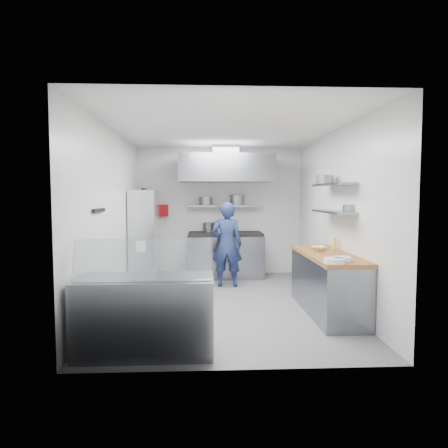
{
  "coord_description": "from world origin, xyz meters",
  "views": [
    {
      "loc": [
        -0.34,
        -6.38,
        1.76
      ],
      "look_at": [
        0.0,
        0.6,
        1.25
      ],
      "focal_mm": 32.0,
      "sensor_mm": 36.0,
      "label": 1
    }
  ],
  "objects": [
    {
      "name": "shelf_pot_a",
      "position": [
        -0.31,
        2.28,
        1.63
      ],
      "size": [
        0.28,
        0.28,
        0.18
      ],
      "primitive_type": "cylinder",
      "color": "slate",
      "rests_on": "over_range_shelf"
    },
    {
      "name": "wall_right",
      "position": [
        1.8,
        0.0,
        1.4
      ],
      "size": [
        2.8,
        5.0,
        0.02
      ],
      "primitive_type": "cube",
      "rotation": [
        1.57,
        0.0,
        -1.57
      ],
      "color": "white",
      "rests_on": "floor"
    },
    {
      "name": "extractor_hood",
      "position": [
        0.1,
        1.93,
        2.3
      ],
      "size": [
        1.9,
        1.15,
        0.55
      ],
      "primitive_type": "cube",
      "color": "gray",
      "rests_on": "wall_back"
    },
    {
      "name": "wall_left",
      "position": [
        -1.8,
        0.0,
        1.4
      ],
      "size": [
        2.8,
        5.0,
        0.02
      ],
      "primitive_type": "cube",
      "rotation": [
        1.57,
        0.0,
        1.57
      ],
      "color": "white",
      "rests_on": "floor"
    },
    {
      "name": "display_case",
      "position": [
        -1.0,
        -2.0,
        0.42
      ],
      "size": [
        1.5,
        0.7,
        0.85
      ],
      "primitive_type": "cube",
      "color": "gray",
      "rests_on": "floor"
    },
    {
      "name": "prep_counter_top",
      "position": [
        1.48,
        -0.6,
        0.87
      ],
      "size": [
        0.65,
        2.04,
        0.06
      ],
      "primitive_type": "cube",
      "color": "brown",
      "rests_on": "prep_counter_base"
    },
    {
      "name": "copper_pan",
      "position": [
        1.38,
        -0.46,
        0.93
      ],
      "size": [
        0.14,
        0.14,
        0.06
      ],
      "primitive_type": "cylinder",
      "color": "#CA7339",
      "rests_on": "prep_counter_top"
    },
    {
      "name": "plate_stack_a",
      "position": [
        1.29,
        -1.47,
        0.93
      ],
      "size": [
        0.27,
        0.27,
        0.06
      ],
      "primitive_type": "cylinder",
      "color": "white",
      "rests_on": "prep_counter_top"
    },
    {
      "name": "wall_back",
      "position": [
        0.0,
        2.5,
        1.4
      ],
      "size": [
        3.6,
        2.8,
        0.02
      ],
      "primitive_type": "cube",
      "rotation": [
        1.57,
        0.0,
        0.0
      ],
      "color": "white",
      "rests_on": "floor"
    },
    {
      "name": "rack_bin_b",
      "position": [
        -1.53,
        1.33,
        1.3
      ],
      "size": [
        0.14,
        0.18,
        0.16
      ],
      "primitive_type": "cube",
      "color": "yellow",
      "rests_on": "wire_rack"
    },
    {
      "name": "chef",
      "position": [
        0.08,
        1.21,
        0.81
      ],
      "size": [
        0.63,
        0.44,
        1.62
      ],
      "primitive_type": "imported",
      "rotation": [
        0.0,
        0.0,
        3.05
      ],
      "color": "navy",
      "rests_on": "floor"
    },
    {
      "name": "squeeze_bottle",
      "position": [
        1.73,
        -0.16,
        0.99
      ],
      "size": [
        0.06,
        0.06,
        0.18
      ],
      "primitive_type": "cylinder",
      "color": "yellow",
      "rests_on": "prep_counter_top"
    },
    {
      "name": "ceiling",
      "position": [
        0.0,
        0.0,
        2.8
      ],
      "size": [
        5.0,
        5.0,
        0.0
      ],
      "primitive_type": "plane",
      "rotation": [
        3.14,
        0.0,
        0.0
      ],
      "color": "silver",
      "rests_on": "wall_back"
    },
    {
      "name": "wall_front",
      "position": [
        0.0,
        -2.5,
        1.4
      ],
      "size": [
        3.6,
        2.8,
        0.02
      ],
      "primitive_type": "cube",
      "rotation": [
        -1.57,
        0.0,
        0.0
      ],
      "color": "white",
      "rests_on": "floor"
    },
    {
      "name": "shelf_pot_c",
      "position": [
        1.77,
        -0.7,
        1.57
      ],
      "size": [
        0.22,
        0.22,
        0.1
      ],
      "primitive_type": "cylinder",
      "color": "slate",
      "rests_on": "wall_shelf_lower"
    },
    {
      "name": "plate_stack_b",
      "position": [
        1.43,
        -1.35,
        0.93
      ],
      "size": [
        0.24,
        0.24,
        0.06
      ],
      "primitive_type": "cylinder",
      "color": "white",
      "rests_on": "prep_counter_top"
    },
    {
      "name": "stock_pot_mid",
      "position": [
        0.03,
        2.01,
        1.08
      ],
      "size": [
        0.33,
        0.33,
        0.24
      ],
      "primitive_type": "cylinder",
      "color": "slate",
      "rests_on": "cooktop"
    },
    {
      "name": "gas_range",
      "position": [
        0.1,
        2.1,
        0.45
      ],
      "size": [
        1.6,
        0.8,
        0.9
      ],
      "primitive_type": "cube",
      "color": "gray",
      "rests_on": "floor"
    },
    {
      "name": "floor",
      "position": [
        0.0,
        0.0,
        0.0
      ],
      "size": [
        5.0,
        5.0,
        0.0
      ],
      "primitive_type": "plane",
      "color": "slate",
      "rests_on": "ground"
    },
    {
      "name": "shelf_pot_d",
      "position": [
        1.59,
        -0.03,
        2.01
      ],
      "size": [
        0.28,
        0.28,
        0.14
      ],
      "primitive_type": "cylinder",
      "color": "slate",
      "rests_on": "wall_shelf_upper"
    },
    {
      "name": "mixing_bowl",
      "position": [
        1.45,
        -0.23,
        0.93
      ],
      "size": [
        0.26,
        0.26,
        0.05
      ],
      "primitive_type": "imported",
      "rotation": [
        0.0,
        0.0,
        0.21
      ],
      "color": "white",
      "rests_on": "prep_counter_top"
    },
    {
      "name": "display_glass",
      "position": [
        -1.0,
        -2.12,
        1.07
      ],
      "size": [
        1.47,
        0.19,
        0.42
      ],
      "primitive_type": "cube",
      "rotation": [
        -0.38,
        0.0,
        0.0
      ],
      "color": "silver",
      "rests_on": "display_case"
    },
    {
      "name": "over_range_shelf",
      "position": [
        0.1,
        2.34,
        1.52
      ],
      "size": [
        1.6,
        0.3,
        0.04
      ],
      "primitive_type": "cube",
      "color": "gray",
      "rests_on": "wall_back"
    },
    {
      "name": "cooktop",
      "position": [
        0.1,
        2.1,
        0.93
      ],
      "size": [
        1.57,
        0.78,
        0.06
      ],
      "primitive_type": "cube",
      "color": "black",
      "rests_on": "gas_range"
    },
    {
      "name": "rack_bin_a",
      "position": [
        -1.53,
        1.12,
        0.8
      ],
      "size": [
        0.16,
        0.2,
        0.18
      ],
      "primitive_type": "cube",
      "color": "white",
      "rests_on": "wire_rack"
    },
    {
      "name": "wall_shelf_lower",
      "position": [
        1.64,
        -0.3,
        1.5
      ],
      "size": [
        0.3,
        1.3,
        0.04
      ],
      "primitive_type": "cube",
      "color": "gray",
      "rests_on": "wall_right"
    },
    {
      "name": "wire_rack",
      "position": [
        -1.53,
        1.55,
        0.93
      ],
      "size": [
        0.5,
        0.9,
        1.85
      ],
      "primitive_type": "cube",
      "color": "silver",
      "rests_on": "floor"
    },
    {
      "name": "stock_pot_left",
      "position": [
        -0.24,
        2.34,
        1.06
      ],
      "size": [
        0.29,
        0.29,
        0.2
      ],
      "primitive_type": "cylinder",
      "color": "slate",
      "rests_on": "cooktop"
    },
    {
      "name": "knife_strip",
      "position": [
        -1.78,
        -0.9,
        1.55
      ],
      "size": [
        0.04,
        0.55,
        0.05
      ],
      "primitive_type": "cube",
      "color": "black",
      "rests_on": "wall_left"
    },
    {
      "name": "rack_jar",
      "position": [
        -1.48,
        1.25,
        1.8
      ],
      "size": [
        0.12,
        0.12,
        0.18
      ],
      "primitive_type": "cylinder",
      "color": "black",
      "rests_on": "wire_rack"
    },
    {
      "name": "red_firebox",
      "position": [
        -1.25,
        2.44,
        1.42
      ],
      "size": [
        0.22,
        0.1,
        0.26
      ],
      "primitive_type": "cube",
      "color": "#AA0D14",
      "rests_on": "wall_back"
    },
    {
      "name": "shelf_pot_b",
      "position": [
        0.38,
        2.47,
        1.65
      ],
      "size": [
        0.33,
        0.33,
        0.22
      ],
      "primitive_type": "cylinder",
      "color": "slate",
      "rests_on": "over_range_shelf"
    },
    {
      "name": "wall_shelf_upper",
      "position": [
        1.64,
        -0.3,
        1.92
      ],
      "size": [
        0.3,
        1.3,
        0.04
      ],
      "primitive_type": "cube",
      "color": "gray",
      "rests_on": "wall_right"
    },
    {
      "name": "prep_counter_base",
      "position": [
        1.48,
        -0.6,
        0.42
      ],
      "size": [
        0.62,
        2.0,
        0.84
      ],
      "primitive_type": "cube",
      "color": "gray",
      "rests_on": "floor"
    },
    {
      "name": "hood_duct",
      "position": [
        0.1,
        2.15,
        2.68
      ],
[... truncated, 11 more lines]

